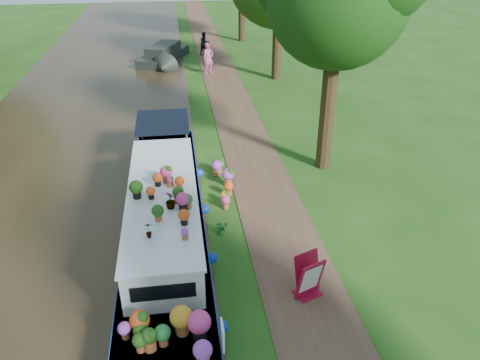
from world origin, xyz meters
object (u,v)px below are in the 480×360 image
second_boat (164,55)px  pedestrian_dark (205,44)px  pedestrian_pink (208,58)px  sandwich_board (309,278)px  plant_boat (165,223)px

second_boat → pedestrian_dark: bearing=50.1°
pedestrian_pink → sandwich_board: bearing=-112.6°
sandwich_board → pedestrian_dark: (-0.64, 25.54, 0.29)m
plant_boat → pedestrian_dark: (2.88, 23.03, -0.02)m
plant_boat → pedestrian_dark: 23.21m
sandwich_board → plant_boat: bearing=121.9°
sandwich_board → pedestrian_pink: (-0.77, 20.55, 0.46)m
sandwich_board → pedestrian_pink: pedestrian_pink is taller
second_boat → sandwich_board: 24.27m
second_boat → sandwich_board: size_ratio=5.82×
plant_boat → sandwich_board: plant_boat is taller
sandwich_board → pedestrian_pink: bearing=69.6°
plant_boat → second_boat: (-0.07, 21.49, -0.37)m
pedestrian_pink → pedestrian_dark: pedestrian_pink is taller
plant_boat → sandwich_board: size_ratio=12.02×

